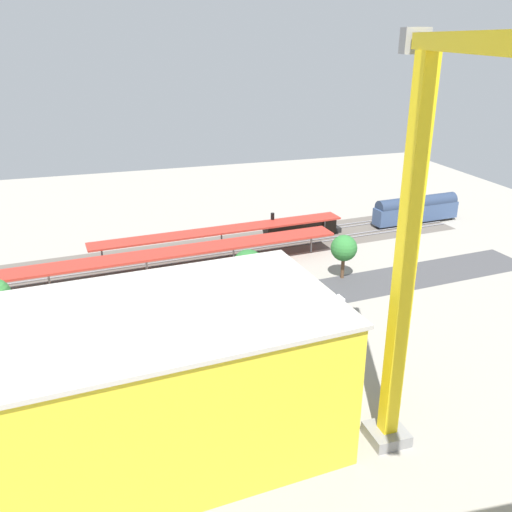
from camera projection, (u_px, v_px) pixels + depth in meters
name	position (u px, v px, depth m)	size (l,w,h in m)	color
ground_plane	(202.00, 305.00, 78.99)	(179.30, 179.30, 0.00)	gray
rail_bed	(177.00, 256.00, 96.90)	(112.06, 13.86, 0.01)	#5B544C
street_asphalt	(206.00, 314.00, 76.47)	(112.06, 9.00, 0.01)	#424244
track_rails	(177.00, 255.00, 96.84)	(111.77, 15.57, 0.12)	#9E9EA8
platform_canopy_near	(146.00, 256.00, 86.77)	(65.92, 9.31, 3.93)	#A82D23
platform_canopy_far	(221.00, 230.00, 97.66)	(46.92, 7.44, 4.11)	#A82D23
locomotive	(302.00, 226.00, 105.87)	(16.08, 4.12, 5.38)	black
passenger_coach	(416.00, 209.00, 112.63)	(19.34, 4.46, 5.79)	black
parked_car_0	(329.00, 302.00, 78.34)	(4.42, 2.15, 1.70)	black
parked_car_1	(279.00, 309.00, 76.41)	(4.70, 2.36, 1.60)	black
parked_car_2	(230.00, 318.00, 73.78)	(4.19, 2.18, 1.79)	black
parked_car_3	(179.00, 325.00, 71.96)	(4.66, 2.20, 1.69)	black
parked_car_4	(121.00, 335.00, 69.43)	(4.33, 1.92, 1.79)	black
parked_car_5	(61.00, 343.00, 67.79)	(4.29, 2.16, 1.67)	black
construction_building	(115.00, 394.00, 47.78)	(39.29, 17.59, 14.03)	yellow
construction_roof_slab	(107.00, 321.00, 45.09)	(39.89, 18.19, 0.40)	#B7B2A8
tower_crane	(417.00, 232.00, 42.04)	(11.16, 27.73, 36.81)	gray
box_truck_0	(151.00, 360.00, 62.31)	(9.00, 3.39, 3.60)	black
box_truck_1	(124.00, 355.00, 63.56)	(10.24, 4.02, 3.25)	black
street_tree_0	(344.00, 248.00, 86.13)	(4.20, 4.20, 7.22)	brown
street_tree_2	(248.00, 265.00, 81.36)	(4.79, 4.79, 6.86)	brown
traffic_light	(21.00, 331.00, 64.20)	(0.50, 0.36, 5.93)	#333333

